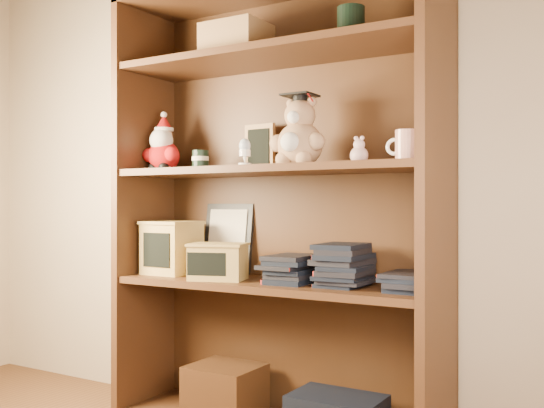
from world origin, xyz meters
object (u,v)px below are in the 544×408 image
(teacher_mug, at_px, (407,146))
(treats_box, at_px, (172,247))
(grad_teddy_bear, at_px, (299,138))
(bookcase, at_px, (279,216))

(teacher_mug, distance_m, treats_box, 1.00)
(grad_teddy_bear, xyz_separation_m, teacher_mug, (0.38, 0.01, -0.05))
(teacher_mug, height_order, treats_box, teacher_mug)
(bookcase, bearing_deg, teacher_mug, -5.87)
(teacher_mug, bearing_deg, grad_teddy_bear, -178.85)
(grad_teddy_bear, relative_size, teacher_mug, 2.25)
(bookcase, height_order, teacher_mug, bookcase)
(grad_teddy_bear, distance_m, teacher_mug, 0.38)
(grad_teddy_bear, distance_m, treats_box, 0.69)
(bookcase, distance_m, treats_box, 0.47)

